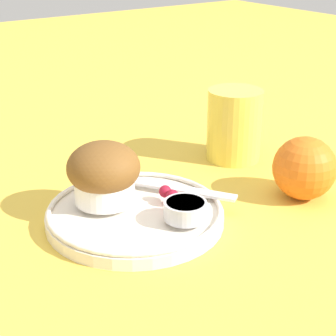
% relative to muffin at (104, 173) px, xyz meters
% --- Properties ---
extents(ground_plane, '(3.00, 3.00, 0.00)m').
position_rel_muffin_xyz_m(ground_plane, '(0.02, 0.02, -0.06)').
color(ground_plane, gold).
extents(plate, '(0.21, 0.21, 0.02)m').
position_rel_muffin_xyz_m(plate, '(0.03, 0.02, -0.05)').
color(plate, silver).
rests_on(plate, ground_plane).
extents(muffin, '(0.09, 0.09, 0.07)m').
position_rel_muffin_xyz_m(muffin, '(0.00, 0.00, 0.00)').
color(muffin, silver).
rests_on(muffin, plate).
extents(cream_ramekin, '(0.05, 0.05, 0.02)m').
position_rel_muffin_xyz_m(cream_ramekin, '(0.09, 0.05, -0.02)').
color(cream_ramekin, silver).
rests_on(cream_ramekin, plate).
extents(berry_pair, '(0.03, 0.02, 0.02)m').
position_rel_muffin_xyz_m(berry_pair, '(0.04, 0.06, -0.03)').
color(berry_pair, maroon).
rests_on(berry_pair, plate).
extents(butter_knife, '(0.14, 0.10, 0.00)m').
position_rel_muffin_xyz_m(butter_knife, '(0.02, 0.08, -0.03)').
color(butter_knife, silver).
rests_on(butter_knife, plate).
extents(orange_fruit, '(0.08, 0.08, 0.08)m').
position_rel_muffin_xyz_m(orange_fruit, '(0.10, 0.23, -0.02)').
color(orange_fruit, orange).
rests_on(orange_fruit, ground_plane).
extents(juice_glass, '(0.08, 0.08, 0.10)m').
position_rel_muffin_xyz_m(juice_glass, '(-0.05, 0.24, -0.00)').
color(juice_glass, '#EAD14C').
rests_on(juice_glass, ground_plane).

